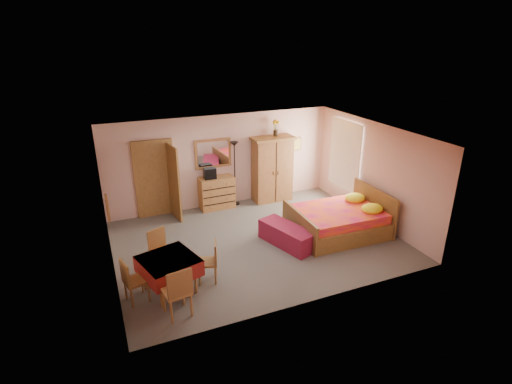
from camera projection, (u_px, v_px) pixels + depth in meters
name	position (u px, v px, depth m)	size (l,w,h in m)	color
floor	(257.00, 241.00, 9.56)	(6.50, 6.50, 0.00)	#605B54
ceiling	(257.00, 135.00, 8.59)	(6.50, 6.50, 0.00)	brown
wall_back	(222.00, 161.00, 11.21)	(6.50, 0.10, 2.60)	#D0A397
wall_front	(314.00, 240.00, 6.94)	(6.50, 0.10, 2.60)	#D0A397
wall_left	(106.00, 215.00, 7.89)	(0.10, 5.00, 2.60)	#D0A397
wall_right	(373.00, 173.00, 10.25)	(0.10, 5.00, 2.60)	#D0A397
doorway	(155.00, 179.00, 10.59)	(1.06, 0.12, 2.15)	#9E6B35
window	(345.00, 155.00, 11.21)	(0.08, 1.40, 1.95)	white
picture_left	(107.00, 207.00, 7.24)	(0.04, 0.32, 0.42)	orange
picture_back	(297.00, 144.00, 11.94)	(0.30, 0.04, 0.40)	#D8BF59
chest_of_drawers	(217.00, 193.00, 11.24)	(0.97, 0.48, 0.91)	#AD703A
wall_mirror	(213.00, 153.00, 11.01)	(1.04, 0.05, 0.82)	white
stereo	(210.00, 173.00, 10.93)	(0.32, 0.24, 0.30)	black
floor_lamp	(235.00, 174.00, 11.30)	(0.24, 0.24, 1.86)	black
wardrobe	(272.00, 169.00, 11.60)	(1.22, 0.63, 1.92)	#935C31
sunflower_vase	(276.00, 128.00, 11.28)	(0.19, 0.19, 0.46)	gold
bed	(338.00, 214.00, 9.79)	(2.22, 1.75, 1.03)	#D41459
bench	(287.00, 236.00, 9.33)	(0.53, 1.43, 0.48)	maroon
dining_table	(170.00, 275.00, 7.60)	(0.98, 0.98, 0.72)	maroon
chair_south	(176.00, 290.00, 6.91)	(0.45, 0.45, 0.99)	#AC703A
chair_north	(163.00, 252.00, 8.20)	(0.42, 0.42, 0.92)	#905F31
chair_west	(136.00, 280.00, 7.30)	(0.40, 0.40, 0.88)	#976233
chair_east	(207.00, 262.00, 7.91)	(0.39, 0.39, 0.86)	olive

